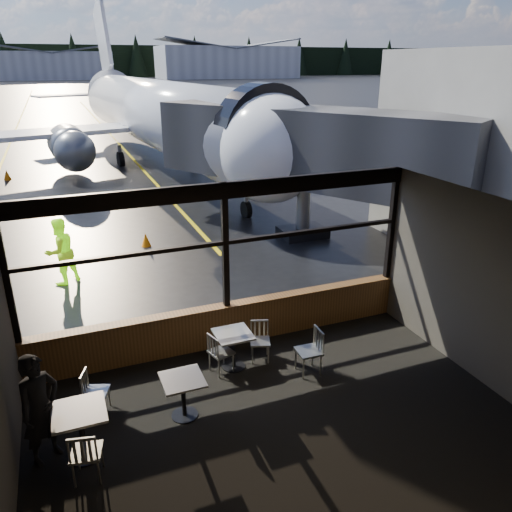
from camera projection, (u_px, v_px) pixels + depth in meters
ground_plane at (61, 88)px, 114.60m from camera, size 520.00×520.00×0.00m
carpet_floor at (287, 434)px, 8.07m from camera, size 8.00×6.00×0.01m
ceiling at (292, 229)px, 6.80m from camera, size 8.00×6.00×0.04m
wall_right at (494, 297)px, 8.82m from camera, size 0.04×6.00×3.50m
wall_back at (421, 489)px, 4.84m from camera, size 8.00×0.04×3.50m
window_sill at (227, 325)px, 10.51m from camera, size 8.00×0.28×0.90m
window_header at (224, 190)px, 9.46m from camera, size 8.00×0.18×0.30m
mullion_left at (6, 277)px, 8.52m from camera, size 0.12×0.12×2.60m
mullion_centre at (225, 247)px, 9.87m from camera, size 0.12×0.12×2.60m
mullion_right at (392, 225)px, 11.23m from camera, size 0.12×0.12×2.60m
window_transom at (225, 242)px, 9.84m from camera, size 8.00×0.10×0.08m
airliner at (156, 68)px, 27.22m from camera, size 31.47×36.80×10.61m
jet_bridge at (278, 168)px, 15.77m from camera, size 9.32×11.39×4.97m
cafe_table_near at (233, 350)px, 9.71m from camera, size 0.69×0.69×0.76m
cafe_table_mid at (184, 398)px, 8.35m from camera, size 0.68×0.68×0.75m
cafe_table_left at (82, 434)px, 7.48m from camera, size 0.77×0.77×0.84m
chair_near_e at (309, 352)px, 9.51m from camera, size 0.52×0.52×0.93m
chair_near_w at (221, 353)px, 9.56m from camera, size 0.58×0.58×0.85m
chair_near_n at (260, 342)px, 9.96m from camera, size 0.56×0.56×0.82m
chair_mid_w at (96, 392)px, 8.44m from camera, size 0.57×0.57×0.81m
chair_left_s at (86, 453)px, 7.08m from camera, size 0.57×0.57×0.88m
passenger at (40, 409)px, 7.28m from camera, size 0.78×0.73×1.78m
ground_crew at (60, 251)px, 13.30m from camera, size 1.12×1.06×1.82m
cone_nose at (146, 240)px, 16.25m from camera, size 0.31×0.31×0.44m
cone_wing at (7, 175)px, 25.42m from camera, size 0.37×0.37×0.51m
terminal_annex at (510, 154)px, 15.19m from camera, size 5.00×7.00×6.00m
hangar_mid at (53, 64)px, 169.07m from camera, size 38.00×15.00×10.00m
hangar_right at (227, 61)px, 183.29m from camera, size 50.00×20.00×12.00m
fuel_tank_c at (22, 71)px, 163.76m from camera, size 8.00×8.00×6.00m
treeline at (52, 61)px, 190.36m from camera, size 360.00×3.00×12.00m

